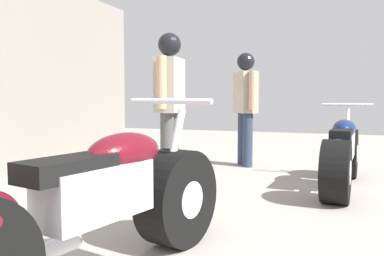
{
  "coord_description": "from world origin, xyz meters",
  "views": [
    {
      "loc": [
        0.96,
        0.36,
        1.01
      ],
      "look_at": [
        -0.2,
        3.59,
        0.75
      ],
      "focal_mm": 38.65,
      "sensor_mm": 36.0,
      "label": 1
    }
  ],
  "objects_px": {
    "mechanic_in_blue": "(170,94)",
    "mechanic_with_helmet": "(245,99)",
    "motorcycle_black_naked": "(342,155)",
    "motorcycle_maroon_cruiser": "(90,212)"
  },
  "relations": [
    {
      "from": "mechanic_in_blue",
      "to": "mechanic_with_helmet",
      "type": "relative_size",
      "value": 1.07
    },
    {
      "from": "motorcycle_black_naked",
      "to": "mechanic_in_blue",
      "type": "bearing_deg",
      "value": -172.01
    },
    {
      "from": "motorcycle_black_naked",
      "to": "mechanic_in_blue",
      "type": "height_order",
      "value": "mechanic_in_blue"
    },
    {
      "from": "motorcycle_maroon_cruiser",
      "to": "mechanic_in_blue",
      "type": "xyz_separation_m",
      "value": [
        -0.67,
        2.66,
        0.63
      ]
    },
    {
      "from": "motorcycle_black_naked",
      "to": "motorcycle_maroon_cruiser",
      "type": "bearing_deg",
      "value": -112.84
    },
    {
      "from": "motorcycle_maroon_cruiser",
      "to": "mechanic_with_helmet",
      "type": "distance_m",
      "value": 4.13
    },
    {
      "from": "mechanic_in_blue",
      "to": "mechanic_with_helmet",
      "type": "height_order",
      "value": "mechanic_in_blue"
    },
    {
      "from": "motorcycle_black_naked",
      "to": "mechanic_in_blue",
      "type": "distance_m",
      "value": 2.03
    },
    {
      "from": "mechanic_in_blue",
      "to": "mechanic_with_helmet",
      "type": "bearing_deg",
      "value": 67.8
    },
    {
      "from": "mechanic_in_blue",
      "to": "mechanic_with_helmet",
      "type": "distance_m",
      "value": 1.55
    }
  ]
}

